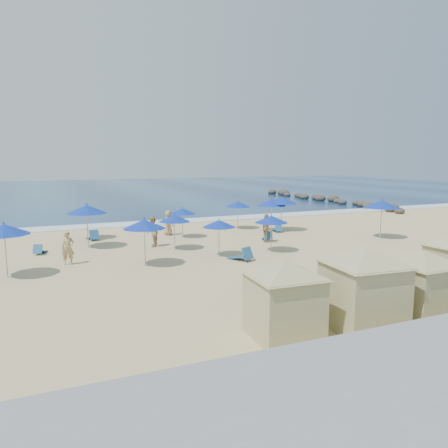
{
  "coord_description": "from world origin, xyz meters",
  "views": [
    {
      "loc": [
        -9.53,
        -20.11,
        5.39
      ],
      "look_at": [
        0.58,
        3.0,
        1.59
      ],
      "focal_mm": 35.0,
      "sensor_mm": 36.0,
      "label": 1
    }
  ],
  "objects_px": {
    "umbrella_5": "(174,218)",
    "cabana_0": "(284,289)",
    "umbrella_1": "(4,229)",
    "umbrella_9": "(282,200)",
    "umbrella_11": "(382,204)",
    "umbrella_12": "(238,204)",
    "umbrella_10": "(272,203)",
    "cabana_1": "(364,278)",
    "beachgoer_2": "(266,228)",
    "cabana_2": "(422,276)",
    "beachgoer_1": "(152,232)",
    "rock_jetty": "(325,199)",
    "umbrella_8": "(271,219)",
    "umbrella_2": "(87,209)",
    "umbrella_4": "(86,210)",
    "umbrella_3": "(144,224)",
    "beachgoer_0": "(68,248)",
    "umbrella_6": "(219,224)",
    "umbrella_7": "(182,211)",
    "beachgoer_3": "(169,223)",
    "trash_bin": "(268,282)"
  },
  "relations": [
    {
      "from": "cabana_2",
      "to": "umbrella_7",
      "type": "height_order",
      "value": "cabana_2"
    },
    {
      "from": "cabana_0",
      "to": "umbrella_3",
      "type": "bearing_deg",
      "value": 99.45
    },
    {
      "from": "umbrella_6",
      "to": "beachgoer_3",
      "type": "xyz_separation_m",
      "value": [
        -0.62,
        7.7,
        -0.96
      ]
    },
    {
      "from": "cabana_2",
      "to": "beachgoer_1",
      "type": "xyz_separation_m",
      "value": [
        -5.29,
        15.59,
        -0.54
      ]
    },
    {
      "from": "umbrella_7",
      "to": "umbrella_11",
      "type": "height_order",
      "value": "umbrella_11"
    },
    {
      "from": "umbrella_2",
      "to": "umbrella_9",
      "type": "height_order",
      "value": "umbrella_2"
    },
    {
      "from": "umbrella_8",
      "to": "umbrella_7",
      "type": "bearing_deg",
      "value": 116.72
    },
    {
      "from": "beachgoer_0",
      "to": "rock_jetty",
      "type": "bearing_deg",
      "value": 39.8
    },
    {
      "from": "beachgoer_0",
      "to": "beachgoer_2",
      "type": "relative_size",
      "value": 0.93
    },
    {
      "from": "trash_bin",
      "to": "cabana_0",
      "type": "height_order",
      "value": "cabana_0"
    },
    {
      "from": "umbrella_7",
      "to": "umbrella_9",
      "type": "distance_m",
      "value": 7.73
    },
    {
      "from": "umbrella_2",
      "to": "beachgoer_1",
      "type": "xyz_separation_m",
      "value": [
        3.69,
        -1.16,
        -1.44
      ]
    },
    {
      "from": "umbrella_11",
      "to": "umbrella_12",
      "type": "relative_size",
      "value": 1.22
    },
    {
      "from": "cabana_2",
      "to": "umbrella_7",
      "type": "distance_m",
      "value": 18.01
    },
    {
      "from": "cabana_2",
      "to": "beachgoer_1",
      "type": "height_order",
      "value": "cabana_2"
    },
    {
      "from": "umbrella_7",
      "to": "umbrella_8",
      "type": "distance_m",
      "value": 7.25
    },
    {
      "from": "cabana_1",
      "to": "beachgoer_2",
      "type": "relative_size",
      "value": 2.47
    },
    {
      "from": "rock_jetty",
      "to": "umbrella_5",
      "type": "xyz_separation_m",
      "value": [
        -25.98,
        -20.42,
        1.53
      ]
    },
    {
      "from": "beachgoer_2",
      "to": "umbrella_5",
      "type": "bearing_deg",
      "value": 97.98
    },
    {
      "from": "umbrella_4",
      "to": "beachgoer_1",
      "type": "height_order",
      "value": "umbrella_4"
    },
    {
      "from": "umbrella_11",
      "to": "beachgoer_1",
      "type": "xyz_separation_m",
      "value": [
        -14.94,
        3.44,
        -1.41
      ]
    },
    {
      "from": "cabana_0",
      "to": "umbrella_10",
      "type": "bearing_deg",
      "value": 61.36
    },
    {
      "from": "trash_bin",
      "to": "umbrella_11",
      "type": "xyz_separation_m",
      "value": [
        13.0,
        7.59,
        1.92
      ]
    },
    {
      "from": "trash_bin",
      "to": "umbrella_1",
      "type": "bearing_deg",
      "value": 131.58
    },
    {
      "from": "umbrella_2",
      "to": "umbrella_3",
      "type": "height_order",
      "value": "umbrella_2"
    },
    {
      "from": "umbrella_6",
      "to": "umbrella_11",
      "type": "bearing_deg",
      "value": 3.38
    },
    {
      "from": "umbrella_1",
      "to": "umbrella_3",
      "type": "height_order",
      "value": "umbrella_1"
    },
    {
      "from": "umbrella_2",
      "to": "beachgoer_3",
      "type": "xyz_separation_m",
      "value": [
        5.76,
        2.36,
        -1.49
      ]
    },
    {
      "from": "cabana_2",
      "to": "umbrella_10",
      "type": "relative_size",
      "value": 1.65
    },
    {
      "from": "umbrella_3",
      "to": "umbrella_6",
      "type": "distance_m",
      "value": 4.3
    },
    {
      "from": "umbrella_1",
      "to": "beachgoer_1",
      "type": "xyz_separation_m",
      "value": [
        7.87,
        4.27,
        -1.3
      ]
    },
    {
      "from": "umbrella_5",
      "to": "cabana_0",
      "type": "bearing_deg",
      "value": -93.45
    },
    {
      "from": "cabana_0",
      "to": "umbrella_6",
      "type": "distance_m",
      "value": 11.25
    },
    {
      "from": "umbrella_3",
      "to": "beachgoer_0",
      "type": "xyz_separation_m",
      "value": [
        -3.54,
        1.85,
        -1.28
      ]
    },
    {
      "from": "rock_jetty",
      "to": "beachgoer_0",
      "type": "bearing_deg",
      "value": -145.77
    },
    {
      "from": "cabana_1",
      "to": "beachgoer_1",
      "type": "bearing_deg",
      "value": 100.44
    },
    {
      "from": "umbrella_2",
      "to": "umbrella_4",
      "type": "distance_m",
      "value": 3.22
    },
    {
      "from": "cabana_2",
      "to": "umbrella_8",
      "type": "bearing_deg",
      "value": 86.74
    },
    {
      "from": "umbrella_5",
      "to": "beachgoer_3",
      "type": "bearing_deg",
      "value": 77.7
    },
    {
      "from": "umbrella_1",
      "to": "umbrella_9",
      "type": "bearing_deg",
      "value": 18.97
    },
    {
      "from": "umbrella_3",
      "to": "cabana_1",
      "type": "bearing_deg",
      "value": -67.8
    },
    {
      "from": "umbrella_1",
      "to": "cabana_1",
      "type": "bearing_deg",
      "value": -46.32
    },
    {
      "from": "umbrella_11",
      "to": "beachgoer_0",
      "type": "distance_m",
      "value": 20.12
    },
    {
      "from": "umbrella_10",
      "to": "beachgoer_2",
      "type": "height_order",
      "value": "umbrella_10"
    },
    {
      "from": "umbrella_3",
      "to": "umbrella_5",
      "type": "bearing_deg",
      "value": 51.71
    },
    {
      "from": "umbrella_4",
      "to": "umbrella_9",
      "type": "xyz_separation_m",
      "value": [
        13.77,
        -2.34,
        0.34
      ]
    },
    {
      "from": "cabana_0",
      "to": "cabana_2",
      "type": "height_order",
      "value": "cabana_0"
    },
    {
      "from": "cabana_2",
      "to": "beachgoer_2",
      "type": "height_order",
      "value": "cabana_2"
    },
    {
      "from": "cabana_0",
      "to": "umbrella_2",
      "type": "height_order",
      "value": "umbrella_2"
    },
    {
      "from": "umbrella_1",
      "to": "umbrella_2",
      "type": "xyz_separation_m",
      "value": [
        4.18,
        5.44,
        0.14
      ]
    }
  ]
}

